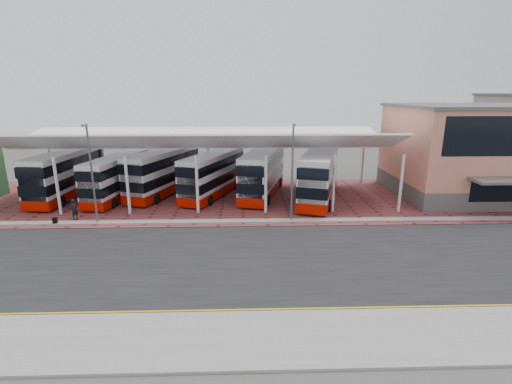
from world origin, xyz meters
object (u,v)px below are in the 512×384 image
bus_2 (164,172)px  bus_3 (213,175)px  bus_4 (263,173)px  bus_5 (319,176)px  bus_1 (117,177)px  pedestrian (75,209)px  terminal (488,151)px  bus_0 (67,174)px

bus_2 → bus_3: size_ratio=1.05×
bus_4 → bus_5: 5.83m
bus_1 → bus_4: 14.67m
pedestrian → bus_5: bearing=-51.5°
bus_2 → pedestrian: bus_2 is taller
terminal → bus_2: (-33.33, 1.40, -2.32)m
terminal → bus_5: 17.65m
bus_2 → bus_4: 10.38m
bus_1 → bus_2: 4.59m
bus_3 → bus_4: bus_4 is taller
bus_3 → pedestrian: (-11.09, -7.24, -1.30)m
bus_0 → bus_2: size_ratio=1.01×
bus_2 → bus_5: (15.86, -2.72, 0.11)m
bus_2 → bus_5: 16.09m
terminal → bus_4: terminal is taller
terminal → pedestrian: (-39.14, -6.77, -3.71)m
bus_0 → bus_1: bus_0 is taller
terminal → bus_4: 23.10m
bus_0 → terminal: bearing=3.9°
bus_2 → bus_4: size_ratio=0.99×
terminal → bus_0: terminal is taller
bus_1 → bus_4: size_ratio=0.92×
bus_5 → pedestrian: 22.40m
pedestrian → bus_4: bearing=-41.1°
terminal → pedestrian: terminal is taller
terminal → bus_2: 33.44m
bus_0 → bus_3: size_ratio=1.06×
bus_5 → bus_3: bearing=-172.3°
terminal → bus_1: bearing=-179.7°
bus_2 → bus_3: (5.27, -0.94, -0.10)m
bus_0 → bus_3: (14.85, 0.03, -0.13)m
bus_0 → bus_4: 19.92m
bus_5 → pedestrian: (-21.67, -5.46, -1.51)m
bus_0 → bus_2: bearing=10.2°
bus_2 → bus_0: bearing=-154.7°
terminal → bus_3: bearing=179.1°
bus_3 → bus_1: bearing=-154.7°
bus_2 → terminal: bearing=17.1°
bus_3 → pedestrian: 13.30m
bus_2 → bus_3: bearing=9.5°
bus_5 → bus_1: bearing=-165.9°
bus_0 → bus_3: bus_0 is taller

